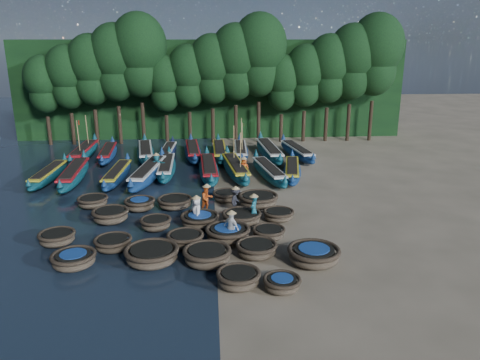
{
  "coord_description": "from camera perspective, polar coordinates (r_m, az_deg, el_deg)",
  "views": [
    {
      "loc": [
        -0.2,
        -26.51,
        10.16
      ],
      "look_at": [
        1.69,
        2.5,
        1.3
      ],
      "focal_mm": 35.0,
      "sensor_mm": 36.0,
      "label": 1
    }
  ],
  "objects": [
    {
      "name": "long_boat_0",
      "position": [
        37.25,
        -22.27,
        0.62
      ],
      "size": [
        1.63,
        7.49,
        1.32
      ],
      "rotation": [
        0.0,
        0.0,
        -0.04
      ],
      "color": "#0D3C4E",
      "rests_on": "ground"
    },
    {
      "name": "long_boat_4",
      "position": [
        36.68,
        -8.95,
        1.52
      ],
      "size": [
        1.57,
        8.0,
        1.41
      ],
      "rotation": [
        0.0,
        0.0,
        0.02
      ],
      "color": "#0D3C4E",
      "rests_on": "ground"
    },
    {
      "name": "ground",
      "position": [
        28.39,
        -3.08,
        -4.05
      ],
      "size": [
        120.0,
        120.0,
        0.0
      ],
      "primitive_type": "plane",
      "color": "gray",
      "rests_on": "ground"
    },
    {
      "name": "coracle_5",
      "position": [
        23.07,
        -19.61,
        -9.1
      ],
      "size": [
        2.4,
        2.4,
        0.72
      ],
      "rotation": [
        0.0,
        0.0,
        -0.3
      ],
      "color": "brown",
      "rests_on": "ground"
    },
    {
      "name": "tree_3",
      "position": [
        47.41,
        -14.97,
        13.78
      ],
      "size": [
        4.92,
        4.92,
        11.6
      ],
      "color": "black",
      "rests_on": "ground"
    },
    {
      "name": "long_boat_2",
      "position": [
        35.62,
        -14.73,
        0.66
      ],
      "size": [
        1.7,
        7.62,
        1.34
      ],
      "rotation": [
        0.0,
        0.0,
        -0.05
      ],
      "color": "navy",
      "rests_on": "ground"
    },
    {
      "name": "tree_0",
      "position": [
        49.3,
        -22.82,
        10.78
      ],
      "size": [
        3.68,
        3.68,
        8.68
      ],
      "color": "black",
      "rests_on": "ground"
    },
    {
      "name": "tree_10",
      "position": [
        47.25,
        5.17,
        11.79
      ],
      "size": [
        3.68,
        3.68,
        8.68
      ],
      "color": "black",
      "rests_on": "ground"
    },
    {
      "name": "coracle_11",
      "position": [
        24.26,
        -15.21,
        -7.44
      ],
      "size": [
        2.31,
        2.31,
        0.68
      ],
      "rotation": [
        0.0,
        0.0,
        0.41
      ],
      "color": "brown",
      "rests_on": "ground"
    },
    {
      "name": "long_boat_8",
      "position": [
        35.77,
        6.38,
        1.18
      ],
      "size": [
        2.55,
        7.48,
        1.33
      ],
      "rotation": [
        0.0,
        0.0,
        -0.17
      ],
      "color": "navy",
      "rests_on": "ground"
    },
    {
      "name": "long_boat_16",
      "position": [
        41.28,
        3.58,
        3.53
      ],
      "size": [
        2.26,
        9.07,
        1.6
      ],
      "rotation": [
        0.0,
        0.0,
        0.08
      ],
      "color": "#0D3C4E",
      "rests_on": "ground"
    },
    {
      "name": "coracle_14",
      "position": [
        24.73,
        3.53,
        -6.43
      ],
      "size": [
        2.06,
        2.06,
        0.63
      ],
      "rotation": [
        0.0,
        0.0,
        -0.32
      ],
      "color": "brown",
      "rests_on": "ground"
    },
    {
      "name": "fisherman_4",
      "position": [
        24.06,
        -1.04,
        -5.67
      ],
      "size": [
        0.98,
        1.01,
        1.9
      ],
      "rotation": [
        0.0,
        0.0,
        2.32
      ],
      "color": "silver",
      "rests_on": "ground"
    },
    {
      "name": "long_boat_12",
      "position": [
        41.57,
        -8.82,
        3.31
      ],
      "size": [
        1.72,
        7.49,
        1.32
      ],
      "rotation": [
        0.0,
        0.0,
        -0.06
      ],
      "color": "#101B3D",
      "rests_on": "ground"
    },
    {
      "name": "fisherman_1",
      "position": [
        26.35,
        1.69,
        -3.48
      ],
      "size": [
        0.68,
        0.76,
        1.95
      ],
      "rotation": [
        0.0,
        0.0,
        4.19
      ],
      "color": "#185766",
      "rests_on": "ground"
    },
    {
      "name": "coracle_4",
      "position": [
        20.0,
        5.15,
        -12.44
      ],
      "size": [
        1.97,
        1.97,
        0.64
      ],
      "rotation": [
        0.0,
        0.0,
        0.43
      ],
      "color": "brown",
      "rests_on": "ground"
    },
    {
      "name": "coracle_22",
      "position": [
        29.26,
        -7.95,
        -2.7
      ],
      "size": [
        2.43,
        2.43,
        0.71
      ],
      "rotation": [
        0.0,
        0.0,
        -0.24
      ],
      "color": "brown",
      "rests_on": "ground"
    },
    {
      "name": "tree_2",
      "position": [
        47.93,
        -17.68,
        12.78
      ],
      "size": [
        4.51,
        4.51,
        10.63
      ],
      "color": "black",
      "rests_on": "ground"
    },
    {
      "name": "long_boat_7",
      "position": [
        35.18,
        3.55,
        1.03
      ],
      "size": [
        2.65,
        7.9,
        1.41
      ],
      "rotation": [
        0.0,
        0.0,
        0.16
      ],
      "color": "#0D3C4E",
      "rests_on": "ground"
    },
    {
      "name": "tree_13",
      "position": [
        48.65,
        13.54,
        13.94
      ],
      "size": [
        4.92,
        4.92,
        11.6
      ],
      "color": "black",
      "rests_on": "ground"
    },
    {
      "name": "long_boat_11",
      "position": [
        41.76,
        -11.43,
        3.33
      ],
      "size": [
        2.69,
        8.44,
        1.5
      ],
      "rotation": [
        0.0,
        0.0,
        0.15
      ],
      "color": "#0D3C4E",
      "rests_on": "ground"
    },
    {
      "name": "tree_5",
      "position": [
        46.9,
        -9.15,
        11.61
      ],
      "size": [
        3.68,
        3.68,
        8.68
      ],
      "color": "black",
      "rests_on": "ground"
    },
    {
      "name": "coracle_10",
      "position": [
        25.75,
        -21.4,
        -6.56
      ],
      "size": [
        2.28,
        2.28,
        0.71
      ],
      "rotation": [
        0.0,
        0.0,
        0.41
      ],
      "color": "brown",
      "rests_on": "ground"
    },
    {
      "name": "coracle_21",
      "position": [
        29.26,
        -12.12,
        -2.86
      ],
      "size": [
        1.93,
        1.93,
        0.75
      ],
      "rotation": [
        0.0,
        0.0,
        -0.11
      ],
      "color": "brown",
      "rests_on": "ground"
    },
    {
      "name": "coracle_24",
      "position": [
        29.24,
        2.23,
        -2.43
      ],
      "size": [
        2.63,
        2.63,
        0.82
      ],
      "rotation": [
        0.0,
        0.0,
        -0.14
      ],
      "color": "brown",
      "rests_on": "ground"
    },
    {
      "name": "fisherman_2",
      "position": [
        28.34,
        -4.06,
        -2.19
      ],
      "size": [
        1.03,
        0.96,
        1.88
      ],
      "rotation": [
        0.0,
        0.0,
        0.53
      ],
      "color": "#D0541B",
      "rests_on": "ground"
    },
    {
      "name": "long_boat_13",
      "position": [
        41.62,
        -5.77,
        3.5
      ],
      "size": [
        2.06,
        8.11,
        1.43
      ],
      "rotation": [
        0.0,
        0.0,
        0.08
      ],
      "color": "navy",
      "rests_on": "ground"
    },
    {
      "name": "long_boat_9",
      "position": [
        43.14,
        -18.48,
        3.23
      ],
      "size": [
        1.56,
        8.6,
        3.65
      ],
      "rotation": [
        0.0,
        0.0,
        -0.01
      ],
      "color": "#0D3C4E",
      "rests_on": "ground"
    },
    {
      "name": "coracle_7",
      "position": [
        22.01,
        -4.03,
        -9.18
      ],
      "size": [
        2.65,
        2.65,
        0.84
      ],
      "rotation": [
        0.0,
        0.0,
        -0.31
      ],
      "color": "brown",
      "rests_on": "ground"
    },
    {
      "name": "fisherman_3",
      "position": [
        27.91,
        -0.54,
        -2.49
      ],
      "size": [
        0.96,
        1.23,
        1.87
      ],
      "rotation": [
        0.0,
        0.0,
        1.21
      ],
      "color": "black",
      "rests_on": "ground"
    },
    {
      "name": "long_boat_3",
      "position": [
        35.24,
        -11.11,
        0.89
      ],
      "size": [
        2.82,
        8.97,
        1.59
      ],
      "rotation": [
        0.0,
        0.0,
        -0.14
      ],
      "color": "navy",
      "rests_on": "ground"
    },
    {
      "name": "coracle_9",
      "position": [
        22.3,
        8.98,
        -9.0
      ],
      "size": [
        2.49,
        2.49,
        0.83
      ],
      "rotation": [
        0.0,
        0.0,
        0.07
      ],
      "color": "brown",
      "rests_on": "ground"
    },
    {
      "name": "long_boat_5",
      "position": [
        35.72,
        -3.81,
        1.33
      ],
      "size": [
        1.84,
        8.5,
        1.5
      ],
      "rotation": [
        0.0,
        0.0,
        0.04
      ],
      "color": "#0D3C4E",
      "rests_on": "ground"
    },
    {
      "name": "tree_7",
      "position": [
        46.6,
        -3.44,
        13.42
      ],
      "size": [
        4.51,
        4.51,
        10.63
      ],
      "color": "black",
      "rests_on": "ground"
    },
    {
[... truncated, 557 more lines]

